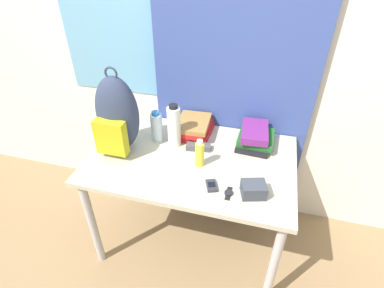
# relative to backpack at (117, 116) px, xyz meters

# --- Properties ---
(ground_plane) EXTENTS (12.00, 12.00, 0.00)m
(ground_plane) POSITION_rel_backpack_xyz_m (0.45, -0.38, -0.97)
(ground_plane) COLOR #8C704C
(wall_back) EXTENTS (6.00, 0.06, 2.50)m
(wall_back) POSITION_rel_backpack_xyz_m (0.45, 0.50, 0.28)
(wall_back) COLOR silver
(wall_back) RESTS_ON ground_plane
(curtain_blue) EXTENTS (1.04, 0.04, 2.50)m
(curtain_blue) POSITION_rel_backpack_xyz_m (0.61, 0.45, 0.28)
(curtain_blue) COLOR #384C93
(curtain_blue) RESTS_ON ground_plane
(desk) EXTENTS (1.22, 0.80, 0.75)m
(desk) POSITION_rel_backpack_xyz_m (0.45, 0.02, -0.32)
(desk) COLOR #B7B299
(desk) RESTS_ON ground_plane
(backpack) EXTENTS (0.26, 0.24, 0.53)m
(backpack) POSITION_rel_backpack_xyz_m (0.00, 0.00, 0.00)
(backpack) COLOR #2D3851
(backpack) RESTS_ON desk
(book_stack_left) EXTENTS (0.23, 0.28, 0.10)m
(book_stack_left) POSITION_rel_backpack_xyz_m (0.41, 0.27, -0.18)
(book_stack_left) COLOR red
(book_stack_left) RESTS_ON desk
(book_stack_center) EXTENTS (0.23, 0.28, 0.12)m
(book_stack_center) POSITION_rel_backpack_xyz_m (0.80, 0.26, -0.17)
(book_stack_center) COLOR black
(book_stack_center) RESTS_ON desk
(water_bottle) EXTENTS (0.07, 0.07, 0.21)m
(water_bottle) POSITION_rel_backpack_xyz_m (0.18, 0.14, -0.13)
(water_bottle) COLOR silver
(water_bottle) RESTS_ON desk
(sports_bottle) EXTENTS (0.08, 0.08, 0.28)m
(sports_bottle) POSITION_rel_backpack_xyz_m (0.31, 0.12, -0.09)
(sports_bottle) COLOR white
(sports_bottle) RESTS_ON desk
(sunscreen_bottle) EXTENTS (0.05, 0.05, 0.17)m
(sunscreen_bottle) POSITION_rel_backpack_xyz_m (0.52, -0.04, -0.15)
(sunscreen_bottle) COLOR yellow
(sunscreen_bottle) RESTS_ON desk
(cell_phone) EXTENTS (0.08, 0.10, 0.02)m
(cell_phone) POSITION_rel_backpack_xyz_m (0.62, -0.20, -0.22)
(cell_phone) COLOR #2D2D33
(cell_phone) RESTS_ON desk
(sunglasses_case) EXTENTS (0.16, 0.08, 0.04)m
(sunglasses_case) POSITION_rel_backpack_xyz_m (0.47, 0.11, -0.21)
(sunglasses_case) COLOR #47474C
(sunglasses_case) RESTS_ON desk
(camera_pouch) EXTENTS (0.15, 0.13, 0.07)m
(camera_pouch) POSITION_rel_backpack_xyz_m (0.84, -0.20, -0.19)
(camera_pouch) COLOR #383D47
(camera_pouch) RESTS_ON desk
(wristwatch) EXTENTS (0.04, 0.10, 0.01)m
(wristwatch) POSITION_rel_backpack_xyz_m (0.72, -0.23, -0.22)
(wristwatch) COLOR black
(wristwatch) RESTS_ON desk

